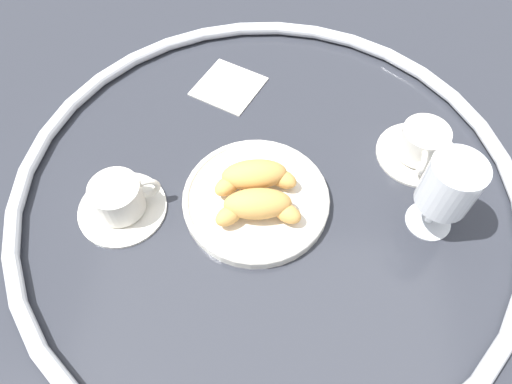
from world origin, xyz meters
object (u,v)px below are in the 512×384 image
pastry_plate (256,199)px  coffee_cup_near (421,146)px  coffee_cup_far (120,200)px  folded_napkin (229,86)px  juice_glass_left (449,187)px  croissant_large (255,176)px  croissant_small (258,206)px

pastry_plate → coffee_cup_near: size_ratio=1.67×
coffee_cup_far → folded_napkin: 0.31m
coffee_cup_near → folded_napkin: (0.33, -0.14, -0.02)m
pastry_plate → coffee_cup_near: bearing=-157.0°
coffee_cup_near → juice_glass_left: size_ratio=0.97×
pastry_plate → juice_glass_left: 0.28m
croissant_large → croissant_small: 0.05m
croissant_large → juice_glass_left: bearing=171.5°
coffee_cup_far → juice_glass_left: size_ratio=0.97×
croissant_large → coffee_cup_near: (-0.27, -0.09, -0.01)m
pastry_plate → croissant_large: 0.04m
pastry_plate → juice_glass_left: bearing=176.5°
juice_glass_left → coffee_cup_far: bearing=1.3°
croissant_large → coffee_cup_far: same height
pastry_plate → croissant_large: size_ratio=1.68×
pastry_plate → croissant_large: croissant_large is taller
coffee_cup_far → croissant_large: bearing=-165.8°
folded_napkin → juice_glass_left: bearing=141.2°
croissant_large → folded_napkin: 0.24m
croissant_small → folded_napkin: bearing=-75.4°
croissant_small → coffee_cup_far: bearing=-1.1°
pastry_plate → croissant_large: (0.00, -0.02, 0.03)m
pastry_plate → coffee_cup_far: size_ratio=1.67×
croissant_large → pastry_plate: bearing=99.0°
pastry_plate → coffee_cup_far: (0.20, 0.03, 0.02)m
folded_napkin → coffee_cup_far: bearing=64.0°
coffee_cup_far → juice_glass_left: (-0.47, -0.01, 0.07)m
pastry_plate → juice_glass_left: size_ratio=1.62×
croissant_small → juice_glass_left: 0.26m
croissant_large → coffee_cup_near: 0.28m
coffee_cup_near → coffee_cup_far: (0.47, 0.14, 0.00)m
pastry_plate → croissant_small: croissant_small is taller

